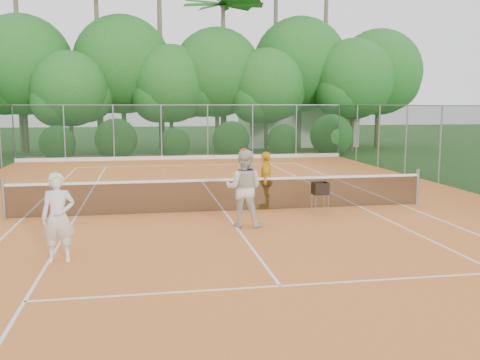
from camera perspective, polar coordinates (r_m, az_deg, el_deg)
name	(u,v)px	position (r m, az deg, el deg)	size (l,w,h in m)	color
ground	(225,212)	(15.31, -1.66, -3.47)	(120.00, 120.00, 0.00)	#204619
clay_court	(225,212)	(15.31, -1.66, -3.44)	(18.00, 36.00, 0.02)	orange
club_building	(296,125)	(40.45, 5.99, 5.84)	(8.00, 5.00, 3.00)	beige
tennis_net	(224,194)	(15.22, -1.67, -1.51)	(11.97, 0.10, 1.10)	gray
player_white	(58,217)	(10.96, -18.82, -3.79)	(0.64, 0.42, 1.75)	silver
player_center_grp	(244,188)	(13.33, 0.41, -0.87)	(1.14, 1.01, 1.97)	beige
player_yellow	(266,180)	(15.68, 2.78, -0.02)	(0.98, 0.41, 1.68)	yellow
ball_hopper	(320,189)	(14.96, 8.55, -0.95)	(0.40, 0.40, 0.91)	gray
stray_ball_a	(164,169)	(25.25, -8.06, 1.16)	(0.07, 0.07, 0.07)	#E0F037
stray_ball_b	(217,163)	(27.52, -2.50, 1.80)	(0.07, 0.07, 0.07)	gold
stray_ball_c	(238,167)	(25.81, -0.20, 1.39)	(0.07, 0.07, 0.07)	#B2D431
court_markings	(225,212)	(15.31, -1.66, -3.39)	(11.03, 23.83, 0.01)	white
fence_back	(185,132)	(29.96, -5.92, 5.10)	(18.07, 0.07, 3.00)	#19381E
tropical_treeline	(200,72)	(35.31, -4.29, 11.40)	(32.10, 8.49, 15.03)	brown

